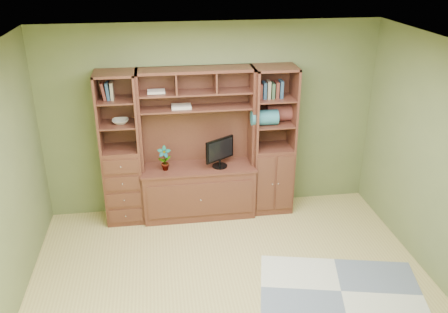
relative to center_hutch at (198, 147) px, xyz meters
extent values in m
cube|color=tan|center=(0.21, -1.73, -1.02)|extent=(4.60, 4.10, 0.04)
cube|color=white|center=(0.21, -1.73, 1.58)|extent=(4.60, 4.10, 0.04)
cube|color=olive|center=(0.21, 0.27, 0.28)|extent=(4.50, 0.04, 2.60)
cube|color=#54291D|center=(0.00, 0.00, 0.00)|extent=(1.54, 0.53, 2.05)
cube|color=#54291D|center=(-1.00, 0.04, 0.00)|extent=(0.50, 0.45, 2.05)
cube|color=#54291D|center=(1.02, 0.04, 0.00)|extent=(0.55, 0.45, 2.05)
cube|color=#A7ABAC|center=(1.37, -1.87, -1.02)|extent=(1.96, 1.52, 0.01)
cube|color=black|center=(0.29, -0.03, -0.02)|extent=(0.49, 0.42, 0.56)
imported|color=#B1453C|center=(-0.45, -0.03, -0.13)|extent=(0.18, 0.12, 0.33)
cube|color=beige|center=(-0.19, 0.09, 0.54)|extent=(0.25, 0.18, 0.04)
imported|color=beige|center=(-0.97, 0.04, 0.39)|extent=(0.21, 0.21, 0.05)
cube|color=teal|center=(0.89, -0.01, 0.37)|extent=(0.35, 0.20, 0.20)
cube|color=brown|center=(1.15, 0.12, 0.38)|extent=(0.40, 0.22, 0.22)
camera|label=1|loc=(-0.49, -5.76, 2.42)|focal=38.00mm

